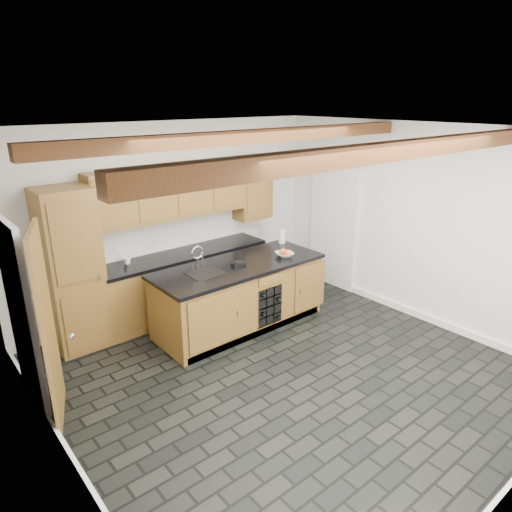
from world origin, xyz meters
The scene contains 10 objects.
ground centered at (0.00, 0.00, 0.00)m, with size 5.00×5.00×0.00m, color black.
room_shell centered at (-0.09, 0.53, 1.53)m, with size 5.01×5.00×5.00m.
back_cabinetry centered at (-0.38, 2.24, 0.98)m, with size 3.65×0.62×2.20m.
island centered at (0.31, 1.28, 0.46)m, with size 2.48×0.96×0.93m.
faucet centered at (-0.25, 1.33, 0.96)m, with size 0.45×0.40×0.34m.
kitchen_scale centered at (0.26, 1.25, 0.96)m, with size 0.19×0.13×0.06m.
fruit_bowl centered at (1.00, 1.13, 0.96)m, with size 0.26×0.26×0.06m, color beige.
fruit_cluster centered at (1.00, 1.13, 1.00)m, with size 0.16×0.17×0.07m.
paper_towel centered at (1.41, 1.63, 1.04)m, with size 0.11×0.11×0.22m, color white.
mug centered at (-0.88, 2.28, 0.98)m, with size 0.11×0.11×0.11m, color white.
Camera 1 is at (-3.28, -3.39, 3.12)m, focal length 32.00 mm.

